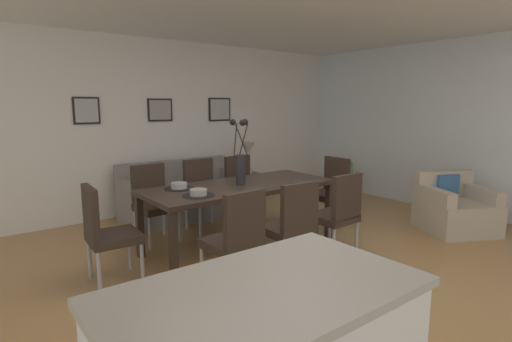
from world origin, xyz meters
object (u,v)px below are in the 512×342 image
bowl_near_left (198,192)px  table_lamp (249,151)px  dining_chair_far_right (203,191)px  framed_picture_right (220,109)px  potted_plant (344,175)px  side_table (249,189)px  dining_chair_near_right (153,199)px  bowl_near_right (179,185)px  dining_chair_mid_right (243,185)px  armchair (454,209)px  framed_picture_center (160,110)px  dining_chair_mid_left (338,211)px  framed_picture_left (86,111)px  dining_chair_near_left (237,236)px  dining_chair_far_left (292,223)px  dining_chair_head_west (105,229)px  centerpiece_vase (240,160)px  dining_chair_head_east (331,188)px  dining_table (241,190)px

bowl_near_left → table_lamp: (1.94, 1.79, 0.11)m
dining_chair_far_right → framed_picture_right: 1.91m
dining_chair_far_right → potted_plant: 3.01m
dining_chair_far_right → side_table: size_ratio=1.77×
dining_chair_near_right → bowl_near_right: size_ratio=5.41×
dining_chair_mid_right → potted_plant: (2.38, 0.18, -0.14)m
bowl_near_left → bowl_near_right: (0.00, 0.42, 0.00)m
armchair → framed_picture_center: framed_picture_center is taller
dining_chair_mid_left → side_table: (0.62, 2.45, -0.25)m
framed_picture_left → dining_chair_near_left: bearing=-82.6°
dining_chair_mid_left → framed_picture_center: size_ratio=2.37×
dining_chair_far_left → dining_chair_mid_left: same height
framed_picture_left → framed_picture_center: framed_picture_left is taller
dining_chair_mid_right → table_lamp: (0.64, 0.72, 0.38)m
bowl_near_left → framed_picture_right: bearing=53.2°
dining_chair_head_west → framed_picture_center: 2.80m
dining_chair_near_right → centerpiece_vase: centerpiece_vase is taller
bowl_near_left → framed_picture_center: 2.52m
dining_chair_near_left → armchair: size_ratio=0.85×
framed_picture_left → dining_chair_far_left: bearing=-71.0°
table_lamp → potted_plant: bearing=-17.1°
bowl_near_right → side_table: bowl_near_right is taller
dining_chair_head_east → framed_picture_left: framed_picture_left is taller
dining_chair_far_left → framed_picture_left: bearing=109.0°
framed_picture_right → side_table: bearing=-67.1°
dining_chair_near_right → framed_picture_right: framed_picture_right is taller
centerpiece_vase → armchair: (2.59, -1.18, -0.74)m
dining_chair_mid_right → dining_chair_far_left: bearing=-111.0°
dining_chair_near_left → framed_picture_center: size_ratio=2.37×
table_lamp → dining_chair_head_west: bearing=-150.4°
dining_chair_near_left → side_table: 3.16m
dining_chair_far_left → dining_chair_head_east: bearing=30.2°
dining_chair_near_left → dining_chair_far_right: size_ratio=1.00×
dining_chair_mid_right → framed_picture_right: size_ratio=2.23×
dining_chair_far_right → bowl_near_left: 1.31m
table_lamp → framed_picture_left: 2.49m
dining_table → dining_chair_far_right: dining_chair_far_right is taller
bowl_near_left → bowl_near_right: same height
table_lamp → framed_picture_left: size_ratio=1.40×
armchair → potted_plant: (0.43, 2.23, 0.09)m
framed_picture_right → dining_chair_near_left: bearing=-120.2°
dining_chair_head_west → armchair: dining_chair_head_west is taller
dining_chair_far_left → dining_chair_near_right: bearing=110.7°
dining_chair_head_west → framed_picture_center: size_ratio=2.37×
centerpiece_vase → dining_chair_mid_left: bearing=-52.9°
dining_chair_far_right → bowl_near_left: (-0.67, -1.09, 0.27)m
dining_chair_far_right → table_lamp: (1.27, 0.69, 0.38)m
centerpiece_vase → framed_picture_right: 2.40m
dining_chair_near_left → table_lamp: table_lamp is taller
dining_table → dining_chair_near_right: (-0.69, 0.84, -0.16)m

